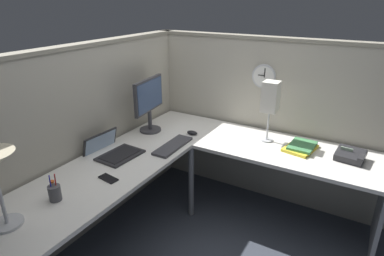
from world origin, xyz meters
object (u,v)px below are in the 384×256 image
keyboard (173,146)px  wall_clock (264,76)px  laptop (111,150)px  book_stack (301,147)px  pen_cup (55,193)px  desk_lamp_paper (270,99)px  monitor (149,101)px  computer_mouse (192,133)px  cell_phone (108,178)px  office_phone (351,156)px

keyboard → wall_clock: size_ratio=1.95×
wall_clock → laptop: bearing=143.1°
laptop → wall_clock: (1.14, -0.85, 0.48)m
laptop → book_stack: size_ratio=1.27×
pen_cup → desk_lamp_paper: 1.79m
monitor → desk_lamp_paper: (0.33, -1.02, 0.09)m
laptop → keyboard: laptop is taller
laptop → pen_cup: (-0.66, -0.15, 0.03)m
computer_mouse → cell_phone: size_ratio=0.72×
laptop → pen_cup: bearing=-166.9°
pen_cup → book_stack: 1.89m
monitor → laptop: monitor is taller
pen_cup → wall_clock: 1.98m
computer_mouse → keyboard: bearing=178.9°
cell_phone → book_stack: (1.15, -1.05, 0.02)m
office_phone → wall_clock: 1.00m
keyboard → book_stack: bearing=-63.3°
book_stack → wall_clock: wall_clock is taller
pen_cup → book_stack: bearing=-37.5°
laptop → office_phone: size_ratio=1.77×
computer_mouse → book_stack: bearing=-79.1°
laptop → office_phone: bearing=-63.6°
laptop → keyboard: bearing=-46.5°
monitor → laptop: 0.60m
laptop → keyboard: size_ratio=0.93×
book_stack → cell_phone: bearing=137.8°
keyboard → pen_cup: (-1.01, 0.21, 0.04)m
pen_cup → computer_mouse: bearing=-9.3°
office_phone → desk_lamp_paper: 0.76m
keyboard → desk_lamp_paper: desk_lamp_paper is taller
monitor → book_stack: size_ratio=1.59×
office_phone → book_stack: 0.38m
pen_cup → book_stack: pen_cup is taller
pen_cup → cell_phone: bearing=-17.1°
keyboard → laptop: bearing=132.5°
pen_cup → wall_clock: bearing=-21.2°
computer_mouse → book_stack: size_ratio=0.33×
monitor → laptop: (-0.54, -0.01, -0.27)m
cell_phone → desk_lamp_paper: 1.45m
pen_cup → cell_phone: (0.35, -0.11, -0.05)m
laptop → desk_lamp_paper: desk_lamp_paper is taller
book_stack → wall_clock: size_ratio=1.43×
wall_clock → book_stack: bearing=-122.9°
pen_cup → book_stack: size_ratio=0.57×
office_phone → book_stack: size_ratio=0.72×
computer_mouse → wall_clock: 0.83m
cell_phone → desk_lamp_paper: (1.19, -0.74, 0.38)m
keyboard → cell_phone: bearing=170.1°
desk_lamp_paper → book_stack: bearing=-96.2°
keyboard → computer_mouse: size_ratio=4.13×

